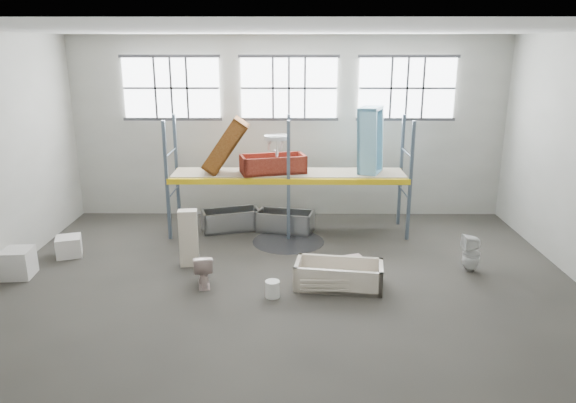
{
  "coord_description": "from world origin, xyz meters",
  "views": [
    {
      "loc": [
        0.09,
        -9.98,
        4.78
      ],
      "look_at": [
        0.0,
        1.5,
        1.4
      ],
      "focal_mm": 33.68,
      "sensor_mm": 36.0,
      "label": 1
    }
  ],
  "objects_px": {
    "bathtub_beige": "(339,275)",
    "bucket": "(272,289)",
    "toilet_beige": "(203,269)",
    "blue_tub_upright": "(370,141)",
    "carton_near": "(15,263)",
    "toilet_white": "(471,253)",
    "cistern_tall": "(189,238)",
    "rust_tub_flat": "(273,164)",
    "steel_tub_right": "(285,221)",
    "steel_tub_left": "(231,220)"
  },
  "relations": [
    {
      "from": "bathtub_beige",
      "to": "bucket",
      "type": "relative_size",
      "value": 5.27
    },
    {
      "from": "bucket",
      "to": "toilet_beige",
      "type": "bearing_deg",
      "value": 159.91
    },
    {
      "from": "bucket",
      "to": "blue_tub_upright",
      "type": "bearing_deg",
      "value": 58.87
    },
    {
      "from": "bucket",
      "to": "carton_near",
      "type": "height_order",
      "value": "carton_near"
    },
    {
      "from": "bathtub_beige",
      "to": "carton_near",
      "type": "bearing_deg",
      "value": -175.35
    },
    {
      "from": "toilet_white",
      "to": "blue_tub_upright",
      "type": "xyz_separation_m",
      "value": [
        -1.9,
        2.62,
        1.98
      ]
    },
    {
      "from": "toilet_white",
      "to": "bucket",
      "type": "bearing_deg",
      "value": -75.49
    },
    {
      "from": "bathtub_beige",
      "to": "toilet_beige",
      "type": "xyz_separation_m",
      "value": [
        -2.76,
        0.05,
        0.09
      ]
    },
    {
      "from": "cistern_tall",
      "to": "rust_tub_flat",
      "type": "bearing_deg",
      "value": 43.89
    },
    {
      "from": "blue_tub_upright",
      "to": "carton_near",
      "type": "height_order",
      "value": "blue_tub_upright"
    },
    {
      "from": "bucket",
      "to": "carton_near",
      "type": "bearing_deg",
      "value": 170.42
    },
    {
      "from": "toilet_beige",
      "to": "carton_near",
      "type": "relative_size",
      "value": 0.99
    },
    {
      "from": "rust_tub_flat",
      "to": "bucket",
      "type": "height_order",
      "value": "rust_tub_flat"
    },
    {
      "from": "toilet_beige",
      "to": "bucket",
      "type": "height_order",
      "value": "toilet_beige"
    },
    {
      "from": "toilet_beige",
      "to": "steel_tub_right",
      "type": "bearing_deg",
      "value": -126.62
    },
    {
      "from": "steel_tub_left",
      "to": "toilet_white",
      "type": "bearing_deg",
      "value": -26.06
    },
    {
      "from": "toilet_white",
      "to": "carton_near",
      "type": "distance_m",
      "value": 9.75
    },
    {
      "from": "cistern_tall",
      "to": "steel_tub_left",
      "type": "bearing_deg",
      "value": 67.08
    },
    {
      "from": "carton_near",
      "to": "bathtub_beige",
      "type": "bearing_deg",
      "value": -3.77
    },
    {
      "from": "bathtub_beige",
      "to": "steel_tub_left",
      "type": "xyz_separation_m",
      "value": [
        -2.58,
        3.49,
        0.01
      ]
    },
    {
      "from": "steel_tub_right",
      "to": "bucket",
      "type": "relative_size",
      "value": 4.35
    },
    {
      "from": "blue_tub_upright",
      "to": "carton_near",
      "type": "xyz_separation_m",
      "value": [
        -7.84,
        -2.97,
        -2.09
      ]
    },
    {
      "from": "steel_tub_left",
      "to": "steel_tub_right",
      "type": "xyz_separation_m",
      "value": [
        1.44,
        -0.08,
        -0.01
      ]
    },
    {
      "from": "toilet_white",
      "to": "steel_tub_right",
      "type": "relative_size",
      "value": 0.57
    },
    {
      "from": "steel_tub_right",
      "to": "bucket",
      "type": "height_order",
      "value": "steel_tub_right"
    },
    {
      "from": "toilet_white",
      "to": "blue_tub_upright",
      "type": "height_order",
      "value": "blue_tub_upright"
    },
    {
      "from": "cistern_tall",
      "to": "steel_tub_right",
      "type": "distance_m",
      "value": 3.15
    },
    {
      "from": "toilet_beige",
      "to": "toilet_white",
      "type": "bearing_deg",
      "value": 176.81
    },
    {
      "from": "steel_tub_left",
      "to": "steel_tub_right",
      "type": "relative_size",
      "value": 1.03
    },
    {
      "from": "toilet_beige",
      "to": "rust_tub_flat",
      "type": "distance_m",
      "value": 3.85
    },
    {
      "from": "steel_tub_right",
      "to": "rust_tub_flat",
      "type": "height_order",
      "value": "rust_tub_flat"
    },
    {
      "from": "bathtub_beige",
      "to": "toilet_white",
      "type": "height_order",
      "value": "toilet_white"
    },
    {
      "from": "steel_tub_right",
      "to": "blue_tub_upright",
      "type": "distance_m",
      "value": 3.03
    },
    {
      "from": "bucket",
      "to": "steel_tub_left",
      "type": "bearing_deg",
      "value": 107.42
    },
    {
      "from": "bathtub_beige",
      "to": "cistern_tall",
      "type": "relative_size",
      "value": 1.37
    },
    {
      "from": "blue_tub_upright",
      "to": "steel_tub_left",
      "type": "bearing_deg",
      "value": 178.92
    },
    {
      "from": "cistern_tall",
      "to": "rust_tub_flat",
      "type": "distance_m",
      "value": 3.11
    },
    {
      "from": "toilet_beige",
      "to": "blue_tub_upright",
      "type": "relative_size",
      "value": 0.41
    },
    {
      "from": "cistern_tall",
      "to": "steel_tub_left",
      "type": "relative_size",
      "value": 0.86
    },
    {
      "from": "steel_tub_left",
      "to": "carton_near",
      "type": "distance_m",
      "value": 5.22
    },
    {
      "from": "toilet_beige",
      "to": "steel_tub_left",
      "type": "distance_m",
      "value": 3.45
    },
    {
      "from": "bathtub_beige",
      "to": "toilet_white",
      "type": "xyz_separation_m",
      "value": [
        2.92,
        0.8,
        0.15
      ]
    },
    {
      "from": "toilet_white",
      "to": "bucket",
      "type": "distance_m",
      "value": 4.45
    },
    {
      "from": "steel_tub_left",
      "to": "steel_tub_right",
      "type": "height_order",
      "value": "steel_tub_left"
    },
    {
      "from": "toilet_beige",
      "to": "steel_tub_right",
      "type": "height_order",
      "value": "toilet_beige"
    },
    {
      "from": "cistern_tall",
      "to": "steel_tub_left",
      "type": "xyz_separation_m",
      "value": [
        0.66,
        2.39,
        -0.37
      ]
    },
    {
      "from": "bathtub_beige",
      "to": "rust_tub_flat",
      "type": "xyz_separation_m",
      "value": [
        -1.44,
        3.35,
        1.56
      ]
    },
    {
      "from": "cistern_tall",
      "to": "rust_tub_flat",
      "type": "height_order",
      "value": "rust_tub_flat"
    },
    {
      "from": "steel_tub_left",
      "to": "carton_near",
      "type": "bearing_deg",
      "value": -144.37
    },
    {
      "from": "cistern_tall",
      "to": "bucket",
      "type": "bearing_deg",
      "value": -47.11
    }
  ]
}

